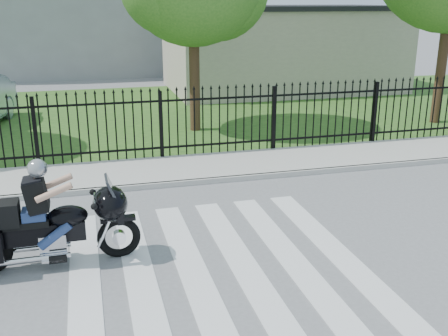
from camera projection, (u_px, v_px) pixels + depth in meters
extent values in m
plane|color=slate|center=(221.00, 273.00, 7.93)|extent=(120.00, 120.00, 0.00)
cube|color=#ADAAA3|center=(169.00, 170.00, 12.51)|extent=(40.00, 2.00, 0.12)
cube|color=#ADAAA3|center=(176.00, 184.00, 11.59)|extent=(40.00, 0.12, 0.12)
cube|color=#26511B|center=(138.00, 114.00, 18.97)|extent=(40.00, 12.00, 0.02)
cube|color=black|center=(162.00, 148.00, 13.34)|extent=(26.00, 0.04, 0.05)
cube|color=black|center=(160.00, 101.00, 12.97)|extent=(26.00, 0.04, 0.05)
cylinder|color=#382316|center=(194.00, 64.00, 15.94)|extent=(0.32, 0.32, 4.16)
cylinder|color=#382316|center=(443.00, 50.00, 16.87)|extent=(0.32, 0.32, 4.80)
cube|color=#BFB29F|center=(281.00, 50.00, 23.82)|extent=(10.00, 6.00, 3.50)
cube|color=black|center=(283.00, 8.00, 23.25)|extent=(10.20, 6.20, 0.20)
torus|color=black|center=(119.00, 237.00, 8.36)|extent=(0.69, 0.14, 0.69)
cube|color=black|center=(42.00, 233.00, 8.00)|extent=(1.30, 0.25, 0.30)
ellipsoid|color=black|center=(68.00, 216.00, 8.03)|extent=(0.62, 0.41, 0.33)
cube|color=black|center=(27.00, 223.00, 7.89)|extent=(0.65, 0.33, 0.10)
cube|color=silver|center=(53.00, 242.00, 8.09)|extent=(0.40, 0.30, 0.30)
ellipsoid|color=black|center=(110.00, 203.00, 8.15)|extent=(0.55, 0.73, 0.54)
cube|color=black|center=(2.00, 214.00, 7.75)|extent=(0.48, 0.38, 0.36)
cube|color=navy|center=(34.00, 215.00, 7.88)|extent=(0.34, 0.30, 0.18)
sphere|color=#96999D|center=(37.00, 168.00, 7.69)|extent=(0.29, 0.29, 0.29)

